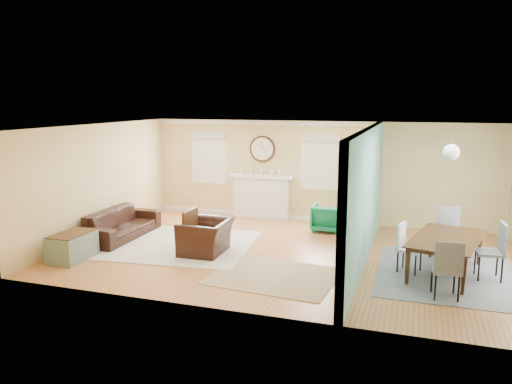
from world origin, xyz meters
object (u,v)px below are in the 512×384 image
at_px(sofa, 121,224).
at_px(green_chair, 327,218).
at_px(dining_table, 448,256).
at_px(credenza, 359,221).
at_px(eames_chair, 206,237).

relative_size(sofa, green_chair, 3.15).
xyz_separation_m(sofa, green_chair, (4.40, 2.07, -0.00)).
bearing_deg(green_chair, dining_table, 137.99).
bearing_deg(credenza, eames_chair, -142.83).
bearing_deg(sofa, credenza, -73.20).
height_order(green_chair, credenza, credenza).
relative_size(eames_chair, dining_table, 0.55).
bearing_deg(eames_chair, dining_table, 90.91).
xyz_separation_m(sofa, credenza, (5.19, 1.68, 0.07)).
relative_size(credenza, dining_table, 0.71).
distance_m(eames_chair, credenza, 3.57).
distance_m(green_chair, dining_table, 3.52).
height_order(eames_chair, dining_table, eames_chair).
bearing_deg(dining_table, credenza, 56.09).
height_order(eames_chair, credenza, credenza).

